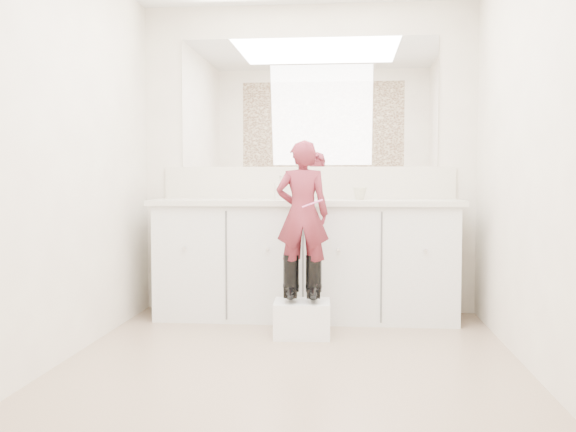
# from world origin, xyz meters

# --- Properties ---
(floor) EXTENTS (3.00, 3.00, 0.00)m
(floor) POSITION_xyz_m (0.00, 0.00, 0.00)
(floor) COLOR #8E715D
(floor) RESTS_ON ground
(wall_back) EXTENTS (2.60, 0.00, 2.60)m
(wall_back) POSITION_xyz_m (0.00, 1.50, 1.20)
(wall_back) COLOR beige
(wall_back) RESTS_ON floor
(wall_front) EXTENTS (2.60, 0.00, 2.60)m
(wall_front) POSITION_xyz_m (0.00, -1.50, 1.20)
(wall_front) COLOR beige
(wall_front) RESTS_ON floor
(wall_left) EXTENTS (0.00, 3.00, 3.00)m
(wall_left) POSITION_xyz_m (-1.30, 0.00, 1.20)
(wall_left) COLOR beige
(wall_left) RESTS_ON floor
(wall_right) EXTENTS (0.00, 3.00, 3.00)m
(wall_right) POSITION_xyz_m (1.30, 0.00, 1.20)
(wall_right) COLOR beige
(wall_right) RESTS_ON floor
(vanity_cabinet) EXTENTS (2.20, 0.55, 0.85)m
(vanity_cabinet) POSITION_xyz_m (0.00, 1.23, 0.42)
(vanity_cabinet) COLOR silver
(vanity_cabinet) RESTS_ON floor
(countertop) EXTENTS (2.28, 0.58, 0.04)m
(countertop) POSITION_xyz_m (0.00, 1.21, 0.87)
(countertop) COLOR beige
(countertop) RESTS_ON vanity_cabinet
(backsplash) EXTENTS (2.28, 0.03, 0.25)m
(backsplash) POSITION_xyz_m (0.00, 1.49, 1.02)
(backsplash) COLOR beige
(backsplash) RESTS_ON countertop
(mirror) EXTENTS (2.00, 0.02, 1.00)m
(mirror) POSITION_xyz_m (0.00, 1.49, 1.64)
(mirror) COLOR white
(mirror) RESTS_ON wall_back
(faucet) EXTENTS (0.08, 0.08, 0.10)m
(faucet) POSITION_xyz_m (0.00, 1.38, 0.94)
(faucet) COLOR silver
(faucet) RESTS_ON countertop
(cup) EXTENTS (0.10, 0.10, 0.09)m
(cup) POSITION_xyz_m (0.40, 1.25, 0.94)
(cup) COLOR beige
(cup) RESTS_ON countertop
(soap_bottle) EXTENTS (0.10, 0.10, 0.18)m
(soap_bottle) POSITION_xyz_m (-0.20, 1.27, 0.98)
(soap_bottle) COLOR beige
(soap_bottle) RESTS_ON countertop
(step_stool) EXTENTS (0.38, 0.32, 0.23)m
(step_stool) POSITION_xyz_m (0.02, 0.64, 0.12)
(step_stool) COLOR white
(step_stool) RESTS_ON floor
(boot_left) EXTENTS (0.12, 0.21, 0.31)m
(boot_left) POSITION_xyz_m (-0.06, 0.66, 0.39)
(boot_left) COLOR black
(boot_left) RESTS_ON step_stool
(boot_right) EXTENTS (0.12, 0.21, 0.31)m
(boot_right) POSITION_xyz_m (0.09, 0.66, 0.39)
(boot_right) COLOR black
(boot_right) RESTS_ON step_stool
(toddler) EXTENTS (0.36, 0.24, 0.96)m
(toddler) POSITION_xyz_m (0.02, 0.66, 0.81)
(toddler) COLOR #B33746
(toddler) RESTS_ON step_stool
(toothbrush) EXTENTS (0.14, 0.02, 0.06)m
(toothbrush) POSITION_xyz_m (0.09, 0.58, 0.88)
(toothbrush) COLOR pink
(toothbrush) RESTS_ON toddler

